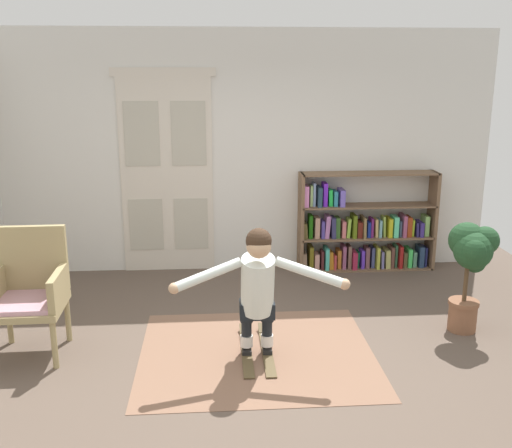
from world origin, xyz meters
TOP-DOWN VIEW (x-y plane):
  - ground_plane at (0.00, 0.00)m, footprint 7.20×7.20m
  - back_wall at (0.00, 2.60)m, footprint 6.00×0.10m
  - double_door at (-0.97, 2.54)m, footprint 1.22×0.05m
  - rug at (-0.06, 0.21)m, footprint 2.05×1.78m
  - bookshelf at (1.42, 2.39)m, footprint 1.69×0.30m
  - wicker_chair at (-2.03, 0.41)m, footprint 0.61×0.61m
  - potted_plant at (1.96, 0.53)m, footprint 0.44×0.47m
  - skis_pair at (-0.06, 0.24)m, footprint 0.28×0.94m
  - person_skier at (-0.06, 0.08)m, footprint 1.44×0.54m

SIDE VIEW (x-z plane):
  - ground_plane at x=0.00m, z-range 0.00..0.00m
  - rug at x=-0.06m, z-range 0.00..0.01m
  - skis_pair at x=-0.06m, z-range -0.01..0.06m
  - bookshelf at x=1.42m, z-range -0.12..1.10m
  - wicker_chair at x=-2.03m, z-range 0.03..1.13m
  - person_skier at x=-0.06m, z-range 0.14..1.27m
  - potted_plant at x=1.96m, z-range 0.20..1.26m
  - double_door at x=-0.97m, z-range 0.01..2.46m
  - back_wall at x=0.00m, z-range 0.00..2.90m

